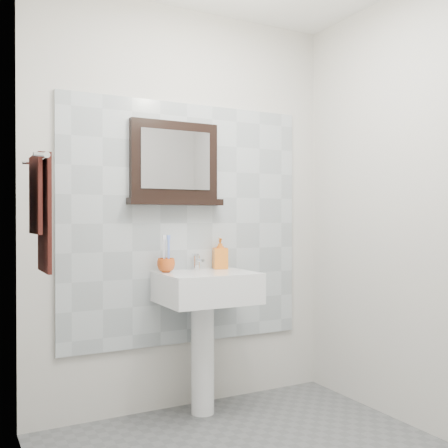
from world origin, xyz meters
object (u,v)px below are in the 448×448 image
(pedestal_sink, at_px, (206,303))
(hand_towel, at_px, (41,204))
(toothbrush_cup, at_px, (166,265))
(framed_mirror, at_px, (175,166))
(soap_dispenser, at_px, (220,253))

(pedestal_sink, relative_size, hand_towel, 1.75)
(hand_towel, bearing_deg, toothbrush_cup, 23.50)
(toothbrush_cup, xyz_separation_m, hand_towel, (-0.76, -0.33, 0.35))
(toothbrush_cup, xyz_separation_m, framed_mirror, (0.09, 0.09, 0.60))
(soap_dispenser, bearing_deg, pedestal_sink, -122.68)
(framed_mirror, bearing_deg, pedestal_sink, -56.24)
(hand_towel, bearing_deg, framed_mirror, 26.05)
(hand_towel, bearing_deg, pedestal_sink, 13.23)
(toothbrush_cup, bearing_deg, pedestal_sink, -25.22)
(framed_mirror, height_order, hand_towel, framed_mirror)
(toothbrush_cup, height_order, hand_towel, hand_towel)
(toothbrush_cup, relative_size, soap_dispenser, 0.54)
(pedestal_sink, distance_m, soap_dispenser, 0.36)
(toothbrush_cup, distance_m, hand_towel, 0.90)
(toothbrush_cup, height_order, framed_mirror, framed_mirror)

